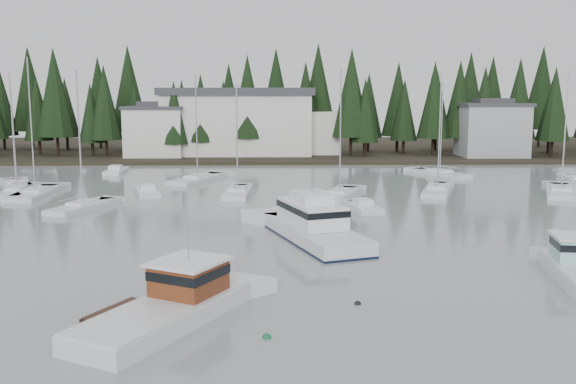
# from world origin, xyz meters

# --- Properties ---
(ground) EXTENTS (260.00, 260.00, 0.00)m
(ground) POSITION_xyz_m (0.00, 0.00, 0.00)
(ground) COLOR gray
(ground) RESTS_ON ground
(far_shore_land) EXTENTS (240.00, 54.00, 1.00)m
(far_shore_land) POSITION_xyz_m (0.00, 97.00, 0.00)
(far_shore_land) COLOR black
(far_shore_land) RESTS_ON ground
(conifer_treeline) EXTENTS (200.00, 22.00, 20.00)m
(conifer_treeline) POSITION_xyz_m (0.00, 86.00, 0.00)
(conifer_treeline) COLOR black
(conifer_treeline) RESTS_ON ground
(house_west) EXTENTS (9.54, 7.42, 8.75)m
(house_west) POSITION_xyz_m (-18.00, 79.00, 4.65)
(house_west) COLOR silver
(house_west) RESTS_ON ground
(house_east_a) EXTENTS (10.60, 8.48, 9.25)m
(house_east_a) POSITION_xyz_m (36.00, 78.00, 4.90)
(house_east_a) COLOR #999EA0
(house_east_a) RESTS_ON ground
(harbor_inn) EXTENTS (29.50, 11.50, 10.90)m
(harbor_inn) POSITION_xyz_m (-2.96, 82.34, 5.78)
(harbor_inn) COLOR silver
(harbor_inn) RESTS_ON ground
(lobster_boat_brown) EXTENTS (7.75, 10.45, 4.97)m
(lobster_boat_brown) POSITION_xyz_m (-3.86, 4.49, 0.57)
(lobster_boat_brown) COLOR silver
(lobster_boat_brown) RESTS_ON ground
(cabin_cruiser_center) EXTENTS (7.64, 12.97, 5.32)m
(cabin_cruiser_center) POSITION_xyz_m (3.93, 21.05, 0.80)
(cabin_cruiser_center) COLOR silver
(cabin_cruiser_center) RESTS_ON ground
(sailboat_1) EXTENTS (5.19, 8.45, 13.13)m
(sailboat_1) POSITION_xyz_m (-16.50, 33.95, 0.08)
(sailboat_1) COLOR silver
(sailboat_1) RESTS_ON ground
(sailboat_2) EXTENTS (5.71, 9.15, 13.50)m
(sailboat_2) POSITION_xyz_m (7.82, 40.81, 0.08)
(sailboat_2) COLOR silver
(sailboat_2) RESTS_ON ground
(sailboat_3) EXTENTS (6.56, 10.48, 13.31)m
(sailboat_3) POSITION_xyz_m (-8.24, 53.09, 0.06)
(sailboat_3) COLOR silver
(sailboat_3) RESTS_ON ground
(sailboat_4) EXTENTS (6.49, 10.63, 13.48)m
(sailboat_4) POSITION_xyz_m (31.55, 42.27, 0.06)
(sailboat_4) COLOR silver
(sailboat_4) RESTS_ON ground
(sailboat_5) EXTENTS (6.57, 9.42, 12.35)m
(sailboat_5) POSITION_xyz_m (22.58, 57.79, 0.07)
(sailboat_5) COLOR silver
(sailboat_5) RESTS_ON ground
(sailboat_6) EXTENTS (5.62, 10.21, 13.34)m
(sailboat_6) POSITION_xyz_m (18.67, 43.57, 0.07)
(sailboat_6) COLOR silver
(sailboat_6) RESTS_ON ground
(sailboat_8) EXTENTS (2.89, 9.91, 14.69)m
(sailboat_8) POSITION_xyz_m (-23.88, 42.26, 0.08)
(sailboat_8) COLOR silver
(sailboat_8) RESTS_ON ground
(sailboat_9) EXTENTS (2.85, 8.84, 11.93)m
(sailboat_9) POSITION_xyz_m (-2.78, 42.31, 0.07)
(sailboat_9) COLOR silver
(sailboat_9) RESTS_ON ground
(sailboat_12) EXTENTS (6.52, 9.25, 11.48)m
(sailboat_12) POSITION_xyz_m (-28.06, 48.04, 0.06)
(sailboat_12) COLOR silver
(sailboat_12) RESTS_ON ground
(sailboat_13) EXTENTS (3.91, 9.63, 13.19)m
(sailboat_13) POSITION_xyz_m (-26.23, 43.37, 0.08)
(sailboat_13) COLOR silver
(sailboat_13) RESTS_ON ground
(runabout_1) EXTENTS (3.28, 5.79, 1.42)m
(runabout_1) POSITION_xyz_m (9.15, 33.01, 0.13)
(runabout_1) COLOR silver
(runabout_1) RESTS_ON ground
(runabout_3) EXTENTS (2.34, 5.90, 1.42)m
(runabout_3) POSITION_xyz_m (-20.14, 61.10, 0.13)
(runabout_3) COLOR silver
(runabout_3) RESTS_ON ground
(runabout_4) EXTENTS (3.93, 6.79, 1.42)m
(runabout_4) POSITION_xyz_m (-12.30, 42.70, 0.13)
(runabout_4) COLOR silver
(runabout_4) RESTS_ON ground
(mooring_buoy_green) EXTENTS (0.41, 0.41, 0.41)m
(mooring_buoy_green) POSITION_xyz_m (0.74, 2.28, 0.00)
(mooring_buoy_green) COLOR #145933
(mooring_buoy_green) RESTS_ON ground
(mooring_buoy_dark) EXTENTS (0.36, 0.36, 0.36)m
(mooring_buoy_dark) POSITION_xyz_m (5.28, 6.68, 0.00)
(mooring_buoy_dark) COLOR black
(mooring_buoy_dark) RESTS_ON ground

